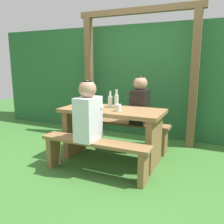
{
  "coord_description": "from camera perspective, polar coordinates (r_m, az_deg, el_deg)",
  "views": [
    {
      "loc": [
        1.34,
        -2.9,
        1.35
      ],
      "look_at": [
        0.0,
        0.0,
        0.69
      ],
      "focal_mm": 38.2,
      "sensor_mm": 36.0,
      "label": 1
    }
  ],
  "objects": [
    {
      "name": "ground_plane",
      "position": [
        3.46,
        -0.0,
        -11.2
      ],
      "size": [
        12.0,
        12.0,
        0.0
      ],
      "primitive_type": "plane",
      "color": "#3B732F"
    },
    {
      "name": "hedge_backdrop",
      "position": [
        4.77,
        8.5,
        7.51
      ],
      "size": [
        6.4,
        0.81,
        2.02
      ],
      "primitive_type": "cube",
      "color": "#296234",
      "rests_on": "ground_plane"
    },
    {
      "name": "pergola_post_left",
      "position": [
        4.53,
        -5.5,
        8.06
      ],
      "size": [
        0.12,
        0.12,
        2.13
      ],
      "primitive_type": "cube",
      "color": "brown",
      "rests_on": "ground_plane"
    },
    {
      "name": "pergola_post_right",
      "position": [
        3.94,
        19.05,
        6.93
      ],
      "size": [
        0.12,
        0.12,
        2.13
      ],
      "primitive_type": "cube",
      "color": "brown",
      "rests_on": "ground_plane"
    },
    {
      "name": "pergola_crossbeam",
      "position": [
        4.21,
        6.26,
        23.0
      ],
      "size": [
        2.12,
        0.1,
        0.1
      ],
      "primitive_type": "cube",
      "color": "brown",
      "rests_on": "pergola_post_left"
    },
    {
      "name": "picnic_table",
      "position": [
        3.3,
        -0.0,
        -3.22
      ],
      "size": [
        1.4,
        0.64,
        0.73
      ],
      "color": "olive",
      "rests_on": "ground_plane"
    },
    {
      "name": "bench_near",
      "position": [
        2.93,
        -4.2,
        -9.07
      ],
      "size": [
        1.4,
        0.24,
        0.43
      ],
      "color": "olive",
      "rests_on": "ground_plane"
    },
    {
      "name": "bench_far",
      "position": [
        3.8,
        3.2,
        -4.14
      ],
      "size": [
        1.4,
        0.24,
        0.43
      ],
      "color": "olive",
      "rests_on": "ground_plane"
    },
    {
      "name": "person_white_shirt",
      "position": [
        2.84,
        -5.74,
        -0.21
      ],
      "size": [
        0.25,
        0.35,
        0.72
      ],
      "color": "silver",
      "rests_on": "bench_near"
    },
    {
      "name": "person_black_coat",
      "position": [
        3.62,
        6.7,
        2.35
      ],
      "size": [
        0.25,
        0.35,
        0.72
      ],
      "color": "black",
      "rests_on": "bench_far"
    },
    {
      "name": "drinking_glass",
      "position": [
        3.08,
        1.49,
        1.02
      ],
      "size": [
        0.08,
        0.08,
        0.09
      ],
      "primitive_type": "cylinder",
      "color": "silver",
      "rests_on": "picnic_table"
    },
    {
      "name": "bottle_left",
      "position": [
        3.32,
        1.06,
        2.81
      ],
      "size": [
        0.06,
        0.06,
        0.26
      ],
      "color": "silver",
      "rests_on": "picnic_table"
    },
    {
      "name": "bottle_right",
      "position": [
        3.36,
        -0.44,
        2.66
      ],
      "size": [
        0.06,
        0.06,
        0.23
      ],
      "color": "silver",
      "rests_on": "picnic_table"
    },
    {
      "name": "cell_phone",
      "position": [
        3.44,
        -3.14,
        1.43
      ],
      "size": [
        0.09,
        0.15,
        0.01
      ],
      "primitive_type": "cube",
      "rotation": [
        0.0,
        0.0,
        0.12
      ],
      "color": "silver",
      "rests_on": "picnic_table"
    }
  ]
}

